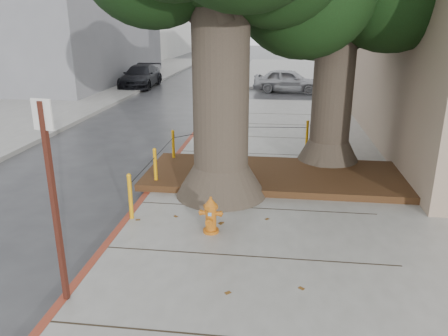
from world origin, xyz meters
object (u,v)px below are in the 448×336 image
at_px(fire_hydrant, 211,215).
at_px(car_red, 427,85).
at_px(signpost, 53,193).
at_px(car_dark, 141,76).
at_px(car_silver, 288,81).

xyz_separation_m(fire_hydrant, car_red, (9.14, 17.96, 0.07)).
bearing_deg(fire_hydrant, signpost, -124.80).
bearing_deg(signpost, car_dark, 115.16).
bearing_deg(car_dark, car_silver, -7.52).
bearing_deg(signpost, car_red, 72.21).
relative_size(car_red, car_dark, 0.75).
height_order(car_silver, car_dark, car_dark).
distance_m(fire_hydrant, car_dark, 20.56).
height_order(signpost, car_red, signpost).
xyz_separation_m(signpost, car_dark, (-5.66, 21.47, -1.09)).
relative_size(car_silver, car_red, 1.14).
bearing_deg(fire_hydrant, car_red, 65.07).
height_order(signpost, car_dark, signpost).
bearing_deg(fire_hydrant, car_silver, 86.94).
bearing_deg(car_red, car_silver, 85.27).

